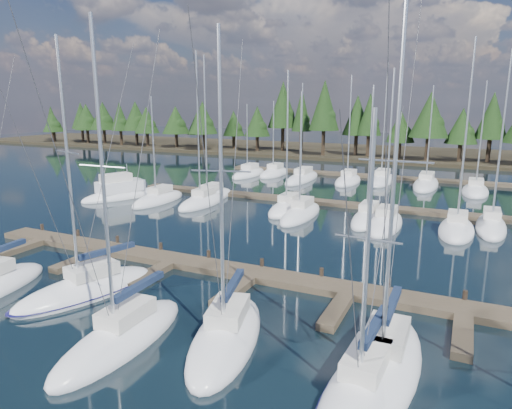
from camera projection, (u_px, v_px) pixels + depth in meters
The scene contains 12 objects.
ground at pixel (314, 230), 39.32m from camera, with size 260.00×260.00×0.00m, color black.
far_shore at pixel (406, 154), 92.26m from camera, with size 220.00×30.00×0.60m, color #2C2518.
main_dock at pixel (251, 278), 28.10m from camera, with size 44.00×6.13×0.90m.
back_docks at pixel (363, 189), 56.57m from camera, with size 50.00×21.80×0.40m.
front_sailboat_1 at pixel (87, 289), 26.16m from camera, with size 5.48×9.28×14.89m.
front_sailboat_2 at pixel (122, 337), 20.81m from camera, with size 2.82×8.48×14.94m.
front_sailboat_3 at pixel (226, 336), 20.94m from camera, with size 4.81×8.80×14.55m.
front_sailboat_4 at pixel (362, 390), 17.03m from camera, with size 3.10×8.81×11.44m.
front_sailboat_5 at pixel (383, 362), 18.83m from camera, with size 3.01×8.70×15.80m.
back_sailboat_rows at pixel (352, 195), 52.32m from camera, with size 42.73×32.89×16.53m.
motor_yacht_left at pixel (121, 193), 52.21m from camera, with size 6.45×9.78×4.66m.
tree_line at pixel (417, 121), 80.92m from camera, with size 185.38×11.93×14.25m.
Camera 1 is at (11.47, -6.43, 10.82)m, focal length 32.00 mm.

